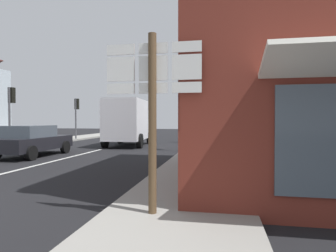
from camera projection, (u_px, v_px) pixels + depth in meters
ground_plane at (85, 154)px, 14.63m from camera, size 80.00×80.00×0.00m
sidewalk_right at (203, 161)px, 11.54m from camera, size 2.67×44.00×0.14m
lane_centre_stripe at (35, 166)px, 10.70m from camera, size 0.16×12.00×0.01m
sedan_far at (32, 140)px, 13.54m from camera, size 1.97×4.20×1.47m
delivery_truck at (128, 121)px, 18.94m from camera, size 2.79×5.14×3.05m
route_sign_post at (153, 104)px, 4.85m from camera, size 1.66×0.14×3.20m
traffic_light_near_left at (11, 104)px, 16.58m from camera, size 0.30×0.49×3.63m
traffic_light_near_right at (189, 102)px, 15.62m from camera, size 0.30×0.49×3.66m
traffic_light_far_right at (197, 107)px, 21.14m from camera, size 0.30×0.49×3.60m
traffic_light_far_left at (77, 109)px, 24.10m from camera, size 0.30×0.49×3.53m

